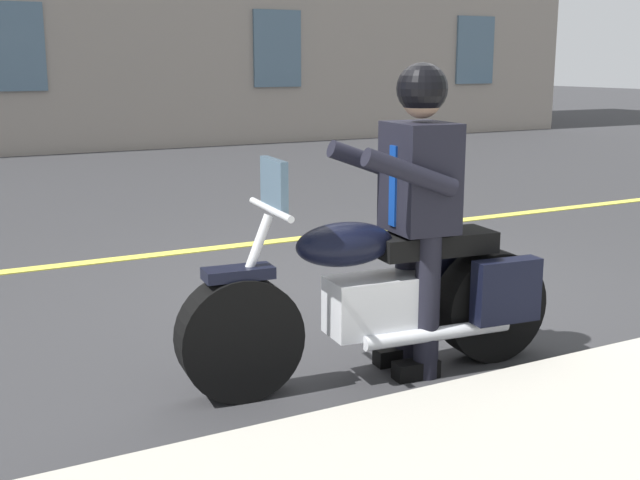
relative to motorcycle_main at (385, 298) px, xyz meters
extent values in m
plane|color=#333335|center=(-0.80, -1.45, -0.45)|extent=(80.00, 80.00, 0.00)
cube|color=#E5DB4C|center=(-0.80, -3.45, -0.45)|extent=(60.00, 0.16, 0.01)
cylinder|color=black|center=(0.84, -0.09, -0.12)|extent=(0.68, 0.27, 0.66)
cylinder|color=black|center=(-0.70, 0.07, -0.12)|extent=(0.68, 0.27, 0.66)
cube|color=silver|center=(0.05, -0.01, -0.03)|extent=(0.59, 0.34, 0.32)
ellipsoid|color=black|center=(0.24, -0.03, 0.33)|extent=(0.59, 0.34, 0.24)
cube|color=black|center=(-0.30, 0.03, 0.29)|extent=(0.73, 0.35, 0.12)
cube|color=black|center=(-0.63, 0.28, 0.03)|extent=(0.41, 0.16, 0.36)
cube|color=black|center=(-0.67, -0.15, 0.03)|extent=(0.41, 0.16, 0.36)
cylinder|color=silver|center=(0.82, -0.09, 0.15)|extent=(0.35, 0.09, 0.76)
cylinder|color=silver|center=(0.66, -0.07, 0.55)|extent=(0.10, 0.60, 0.04)
cube|color=black|center=(0.84, -0.09, 0.23)|extent=(0.37, 0.20, 0.06)
cylinder|color=silver|center=(-0.24, 0.18, -0.19)|extent=(0.90, 0.17, 0.08)
cube|color=slate|center=(0.64, -0.07, 0.67)|extent=(0.07, 0.32, 0.28)
cylinder|color=black|center=(-0.19, 0.14, -0.03)|extent=(0.14, 0.14, 0.84)
cube|color=black|center=(-0.13, 0.13, -0.40)|extent=(0.27, 0.14, 0.10)
cylinder|color=black|center=(-0.22, -0.10, -0.03)|extent=(0.14, 0.14, 0.84)
cube|color=black|center=(-0.16, -0.11, -0.40)|extent=(0.27, 0.14, 0.10)
cube|color=black|center=(-0.20, 0.02, 0.67)|extent=(0.36, 0.43, 0.60)
cube|color=navy|center=(-0.04, 0.00, 0.63)|extent=(0.03, 0.07, 0.44)
cylinder|color=black|center=(0.00, 0.22, 0.73)|extent=(0.56, 0.16, 0.28)
cylinder|color=black|center=(-0.05, -0.22, 0.73)|extent=(0.56, 0.16, 0.28)
sphere|color=tan|center=(-0.20, 0.02, 1.10)|extent=(0.22, 0.22, 0.22)
sphere|color=black|center=(-0.20, 0.02, 1.15)|extent=(0.28, 0.28, 0.28)
cube|color=slate|center=(-10.61, -12.42, 1.55)|extent=(1.10, 0.06, 1.60)
cube|color=slate|center=(-5.29, -12.42, 1.55)|extent=(1.10, 0.06, 1.60)
cube|color=slate|center=(0.03, -12.42, 1.55)|extent=(1.10, 0.06, 1.60)
camera|label=1|loc=(2.41, 3.68, 1.29)|focal=45.92mm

